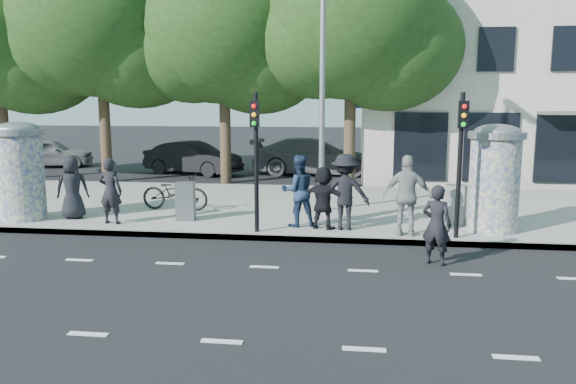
# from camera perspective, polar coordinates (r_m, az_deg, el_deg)

# --- Properties ---
(ground) EXTENTS (120.00, 120.00, 0.00)m
(ground) POSITION_cam_1_polar(r_m,az_deg,el_deg) (10.27, -3.75, -9.90)
(ground) COLOR black
(ground) RESTS_ON ground
(sidewalk) EXTENTS (40.00, 8.00, 0.15)m
(sidewalk) POSITION_cam_1_polar(r_m,az_deg,el_deg) (17.43, 0.93, -1.56)
(sidewalk) COLOR gray
(sidewalk) RESTS_ON ground
(curb) EXTENTS (40.00, 0.10, 0.16)m
(curb) POSITION_cam_1_polar(r_m,az_deg,el_deg) (13.60, -0.90, -4.71)
(curb) COLOR slate
(curb) RESTS_ON ground
(lane_dash_near) EXTENTS (32.00, 0.12, 0.01)m
(lane_dash_near) POSITION_cam_1_polar(r_m,az_deg,el_deg) (8.27, -6.74, -14.85)
(lane_dash_near) COLOR silver
(lane_dash_near) RESTS_ON ground
(lane_dash_far) EXTENTS (32.00, 0.12, 0.01)m
(lane_dash_far) POSITION_cam_1_polar(r_m,az_deg,el_deg) (11.58, -2.42, -7.62)
(lane_dash_far) COLOR silver
(lane_dash_far) RESTS_ON ground
(ad_column_left) EXTENTS (1.36, 1.36, 2.65)m
(ad_column_left) POSITION_cam_1_polar(r_m,az_deg,el_deg) (16.79, -25.55, 2.15)
(ad_column_left) COLOR beige
(ad_column_left) RESTS_ON sidewalk
(ad_column_right) EXTENTS (1.36, 1.36, 2.65)m
(ad_column_right) POSITION_cam_1_polar(r_m,az_deg,el_deg) (14.71, 20.25, 1.58)
(ad_column_right) COLOR beige
(ad_column_right) RESTS_ON sidewalk
(traffic_pole_near) EXTENTS (0.22, 0.31, 3.40)m
(traffic_pole_near) POSITION_cam_1_polar(r_m,az_deg,el_deg) (13.58, -3.30, 4.49)
(traffic_pole_near) COLOR black
(traffic_pole_near) RESTS_ON sidewalk
(traffic_pole_far) EXTENTS (0.22, 0.31, 3.40)m
(traffic_pole_far) POSITION_cam_1_polar(r_m,az_deg,el_deg) (13.55, 17.14, 4.08)
(traffic_pole_far) COLOR black
(traffic_pole_far) RESTS_ON sidewalk
(street_lamp) EXTENTS (0.25, 0.93, 8.00)m
(street_lamp) POSITION_cam_1_polar(r_m,az_deg,el_deg) (16.24, 3.53, 14.35)
(street_lamp) COLOR slate
(street_lamp) RESTS_ON sidewalk
(tree_mid_left) EXTENTS (7.20, 7.20, 9.57)m
(tree_mid_left) POSITION_cam_1_polar(r_m,az_deg,el_deg) (24.53, -18.62, 16.21)
(tree_mid_left) COLOR #38281C
(tree_mid_left) RESTS_ON ground
(tree_near_left) EXTENTS (6.80, 6.80, 8.97)m
(tree_near_left) POSITION_cam_1_polar(r_m,az_deg,el_deg) (23.00, -6.58, 16.02)
(tree_near_left) COLOR #38281C
(tree_near_left) RESTS_ON ground
(tree_center) EXTENTS (7.00, 7.00, 9.30)m
(tree_center) POSITION_cam_1_polar(r_m,az_deg,el_deg) (22.01, 6.48, 16.98)
(tree_center) COLOR #38281C
(tree_center) RESTS_ON ground
(building) EXTENTS (20.30, 15.85, 12.00)m
(building) POSITION_cam_1_polar(r_m,az_deg,el_deg) (31.30, 26.85, 13.19)
(building) COLOR #B0A694
(building) RESTS_ON ground
(ped_a) EXTENTS (0.99, 0.84, 1.72)m
(ped_a) POSITION_cam_1_polar(r_m,az_deg,el_deg) (16.41, -21.06, 0.43)
(ped_a) COLOR black
(ped_a) RESTS_ON sidewalk
(ped_b) EXTENTS (0.67, 0.47, 1.74)m
(ped_b) POSITION_cam_1_polar(r_m,az_deg,el_deg) (15.39, -17.58, 0.10)
(ped_b) COLOR black
(ped_b) RESTS_ON sidewalk
(ped_c) EXTENTS (1.10, 0.99, 1.85)m
(ped_c) POSITION_cam_1_polar(r_m,az_deg,el_deg) (14.38, 1.03, 0.13)
(ped_c) COLOR #1E2F4C
(ped_c) RESTS_ON sidewalk
(ped_d) EXTENTS (1.24, 0.73, 1.91)m
(ped_d) POSITION_cam_1_polar(r_m,az_deg,el_deg) (14.08, 5.80, 0.00)
(ped_d) COLOR black
(ped_d) RESTS_ON sidewalk
(ped_e) EXTENTS (1.20, 0.75, 1.95)m
(ped_e) POSITION_cam_1_polar(r_m,az_deg,el_deg) (13.63, 12.03, -0.38)
(ped_e) COLOR gray
(ped_e) RESTS_ON sidewalk
(ped_f) EXTENTS (1.57, 0.97, 1.59)m
(ped_f) POSITION_cam_1_polar(r_m,az_deg,el_deg) (14.12, 3.61, -0.59)
(ped_f) COLOR black
(ped_f) RESTS_ON sidewalk
(man_road) EXTENTS (0.72, 0.62, 1.68)m
(man_road) POSITION_cam_1_polar(r_m,az_deg,el_deg) (11.96, 14.86, -3.24)
(man_road) COLOR black
(man_road) RESTS_ON ground
(bicycle) EXTENTS (0.80, 2.04, 1.05)m
(bicycle) POSITION_cam_1_polar(r_m,az_deg,el_deg) (16.87, -11.40, -0.04)
(bicycle) COLOR black
(bicycle) RESTS_ON sidewalk
(cabinet_left) EXTENTS (0.53, 0.42, 1.04)m
(cabinet_left) POSITION_cam_1_polar(r_m,az_deg,el_deg) (15.41, -10.38, -0.93)
(cabinet_left) COLOR #5C5F61
(cabinet_left) RESTS_ON sidewalk
(cabinet_right) EXTENTS (0.60, 0.52, 1.05)m
(cabinet_right) POSITION_cam_1_polar(r_m,az_deg,el_deg) (15.27, 16.64, -1.25)
(cabinet_right) COLOR gray
(cabinet_right) RESTS_ON sidewalk
(car_left) EXTENTS (2.87, 4.54, 1.44)m
(car_left) POSITION_cam_1_polar(r_m,az_deg,el_deg) (30.79, -23.12, 3.68)
(car_left) COLOR slate
(car_left) RESTS_ON ground
(car_mid) EXTENTS (2.84, 4.76, 1.48)m
(car_mid) POSITION_cam_1_polar(r_m,az_deg,el_deg) (25.98, -9.64, 3.42)
(car_mid) COLOR black
(car_mid) RESTS_ON ground
(car_right) EXTENTS (2.42, 5.69, 1.64)m
(car_right) POSITION_cam_1_polar(r_m,az_deg,el_deg) (25.64, 2.67, 3.64)
(car_right) COLOR slate
(car_right) RESTS_ON ground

